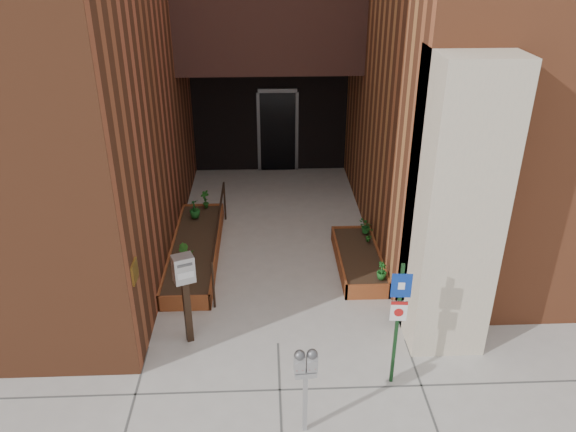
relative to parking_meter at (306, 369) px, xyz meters
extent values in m
plane|color=#9E9991|center=(-0.30, 1.70, -1.00)|extent=(80.00, 80.00, 0.00)
cube|color=beige|center=(2.25, 1.90, 1.20)|extent=(1.10, 1.20, 4.40)
cube|color=black|center=(-0.30, 7.70, 3.00)|extent=(4.20, 2.00, 2.00)
cube|color=black|center=(-0.30, 9.10, 0.50)|extent=(4.00, 0.30, 3.00)
cube|color=black|center=(-0.10, 8.92, 0.05)|extent=(0.90, 0.06, 2.10)
cube|color=#B79338|center=(-2.29, 1.50, 0.50)|extent=(0.04, 0.30, 0.30)
cube|color=maroon|center=(-1.85, 2.62, -0.85)|extent=(0.90, 0.04, 0.30)
cube|color=maroon|center=(-1.85, 6.18, -0.85)|extent=(0.90, 0.04, 0.30)
cube|color=maroon|center=(-2.28, 4.40, -0.85)|extent=(0.04, 3.60, 0.30)
cube|color=maroon|center=(-1.42, 4.40, -0.85)|extent=(0.04, 3.60, 0.30)
cube|color=black|center=(-1.85, 4.40, -0.87)|extent=(0.82, 3.52, 0.26)
cube|color=maroon|center=(1.30, 2.82, -0.85)|extent=(0.80, 0.04, 0.30)
cube|color=maroon|center=(1.30, 4.98, -0.85)|extent=(0.80, 0.04, 0.30)
cube|color=maroon|center=(0.92, 3.90, -0.85)|extent=(0.04, 2.20, 0.30)
cube|color=maroon|center=(1.68, 3.90, -0.85)|extent=(0.04, 2.20, 0.30)
cube|color=black|center=(1.30, 3.90, -0.87)|extent=(0.72, 2.12, 0.26)
cylinder|color=black|center=(-1.35, 2.70, -0.55)|extent=(0.04, 0.04, 0.90)
cylinder|color=black|center=(-1.35, 6.00, -0.55)|extent=(0.04, 0.04, 0.90)
cylinder|color=black|center=(-1.35, 4.35, -0.12)|extent=(0.04, 3.30, 0.04)
cube|color=#A3A3A5|center=(0.00, 0.00, -0.55)|extent=(0.06, 0.06, 0.89)
cube|color=#A3A3A5|center=(0.00, 0.00, -0.07)|extent=(0.28, 0.13, 0.07)
cube|color=#A3A3A5|center=(-0.08, -0.01, 0.09)|extent=(0.14, 0.10, 0.23)
sphere|color=#59595B|center=(-0.08, -0.01, 0.23)|extent=(0.13, 0.13, 0.13)
cube|color=white|center=(-0.07, -0.05, 0.11)|extent=(0.08, 0.01, 0.04)
cube|color=#B21414|center=(-0.07, -0.05, 0.04)|extent=(0.08, 0.01, 0.03)
cube|color=#A3A3A5|center=(0.08, 0.01, 0.09)|extent=(0.14, 0.10, 0.23)
sphere|color=#59595B|center=(0.08, 0.01, 0.23)|extent=(0.13, 0.13, 0.13)
cube|color=white|center=(0.08, -0.04, 0.11)|extent=(0.08, 0.01, 0.04)
cube|color=#B21414|center=(0.08, -0.04, 0.04)|extent=(0.08, 0.01, 0.03)
cube|color=#143718|center=(1.29, 0.82, -0.03)|extent=(0.05, 0.05, 1.95)
cube|color=navy|center=(1.29, 0.79, 0.64)|extent=(0.27, 0.04, 0.35)
cube|color=white|center=(1.29, 0.79, 0.64)|extent=(0.09, 0.02, 0.11)
cube|color=white|center=(1.29, 0.79, 0.24)|extent=(0.22, 0.03, 0.31)
cube|color=#B21414|center=(1.29, 0.79, 0.37)|extent=(0.22, 0.03, 0.05)
cylinder|color=#B21414|center=(1.29, 0.78, 0.22)|extent=(0.12, 0.02, 0.12)
cube|color=black|center=(-1.67, 1.85, -0.44)|extent=(0.13, 0.13, 1.11)
cube|color=#BCBDBF|center=(-1.67, 1.85, 0.31)|extent=(0.36, 0.32, 0.42)
cube|color=#59595B|center=(-1.63, 1.74, 0.44)|extent=(0.21, 0.09, 0.04)
cube|color=white|center=(-1.63, 1.74, 0.26)|extent=(0.23, 0.10, 0.10)
imported|color=#285919|center=(-1.91, 3.59, -0.54)|extent=(0.41, 0.41, 0.32)
imported|color=#26611B|center=(-1.95, 3.62, -0.49)|extent=(0.31, 0.31, 0.41)
imported|color=#18561C|center=(-1.96, 5.54, -0.49)|extent=(0.32, 0.32, 0.41)
imported|color=#1B5719|center=(-1.77, 6.00, -0.50)|extent=(0.30, 0.30, 0.40)
imported|color=#19591D|center=(1.55, 3.00, -0.54)|extent=(0.25, 0.25, 0.32)
imported|color=#1C5A19|center=(1.55, 4.33, -0.53)|extent=(0.23, 0.23, 0.33)
imported|color=#1B6120|center=(1.55, 4.68, -0.55)|extent=(0.37, 0.37, 0.30)
camera|label=1|loc=(-0.44, -5.19, 4.69)|focal=35.00mm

